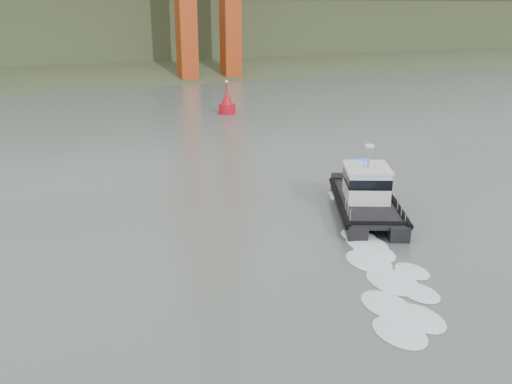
{
  "coord_description": "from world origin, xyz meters",
  "views": [
    {
      "loc": [
        -12.17,
        -20.64,
        12.64
      ],
      "look_at": [
        0.59,
        7.73,
        2.4
      ],
      "focal_mm": 40.0,
      "sensor_mm": 36.0,
      "label": 1
    }
  ],
  "objects": [
    {
      "name": "patrol_boat",
      "position": [
        8.2,
        7.62,
        1.15
      ],
      "size": [
        7.2,
        10.05,
        4.61
      ],
      "rotation": [
        0.0,
        0.0,
        -0.45
      ],
      "color": "black",
      "rests_on": "ground"
    },
    {
      "name": "nav_buoy",
      "position": [
        12.96,
        43.82,
        1.12
      ],
      "size": [
        2.04,
        2.04,
        4.26
      ],
      "color": "red",
      "rests_on": "ground"
    },
    {
      "name": "headlands",
      "position": [
        0.0,
        125.5,
        7.05
      ],
      "size": [
        500.0,
        105.36,
        27.12
      ],
      "color": "#313F24",
      "rests_on": "ground"
    },
    {
      "name": "ground",
      "position": [
        0.0,
        0.0,
        0.0
      ],
      "size": [
        400.0,
        400.0,
        0.0
      ],
      "primitive_type": "plane",
      "color": "#4B5954",
      "rests_on": "ground"
    }
  ]
}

